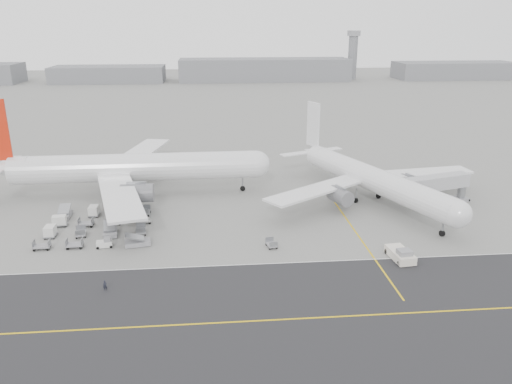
{
  "coord_description": "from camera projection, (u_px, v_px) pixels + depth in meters",
  "views": [
    {
      "loc": [
        4.25,
        -72.92,
        36.29
      ],
      "look_at": [
        11.98,
        12.0,
        7.24
      ],
      "focal_mm": 35.0,
      "sensor_mm": 36.0,
      "label": 1
    }
  ],
  "objects": [
    {
      "name": "stray_dolly",
      "position": [
        271.0,
        247.0,
        84.92
      ],
      "size": [
        1.95,
        2.66,
        1.48
      ],
      "primitive_type": null,
      "rotation": [
        0.0,
        0.0,
        0.21
      ],
      "color": "silver",
      "rests_on": "ground"
    },
    {
      "name": "ground_crew_a",
      "position": [
        105.0,
        286.0,
        70.9
      ],
      "size": [
        0.64,
        0.47,
        1.6
      ],
      "primitive_type": "imported",
      "rotation": [
        0.0,
        0.0,
        0.16
      ],
      "color": "black",
      "rests_on": "ground"
    },
    {
      "name": "horizon_buildings",
      "position": [
        249.0,
        81.0,
        327.75
      ],
      "size": [
        520.0,
        28.0,
        28.0
      ],
      "primitive_type": null,
      "color": "slate",
      "rests_on": "ground"
    },
    {
      "name": "airliner_a",
      "position": [
        129.0,
        168.0,
        108.94
      ],
      "size": [
        62.47,
        61.78,
        21.55
      ],
      "rotation": [
        0.0,
        0.0,
        1.58
      ],
      "color": "white",
      "rests_on": "ground"
    },
    {
      "name": "ground",
      "position": [
        189.0,
        261.0,
        80.08
      ],
      "size": [
        700.0,
        700.0,
        0.0
      ],
      "primitive_type": "plane",
      "color": "gray",
      "rests_on": "ground"
    },
    {
      "name": "airliner_b",
      "position": [
        370.0,
        178.0,
        105.26
      ],
      "size": [
        48.87,
        49.82,
        18.03
      ],
      "rotation": [
        0.0,
        0.0,
        0.37
      ],
      "color": "white",
      "rests_on": "ground"
    },
    {
      "name": "control_tower",
      "position": [
        353.0,
        54.0,
        333.23
      ],
      "size": [
        7.0,
        7.0,
        31.25
      ],
      "color": "slate",
      "rests_on": "ground"
    },
    {
      "name": "taxiway",
      "position": [
        223.0,
        323.0,
        63.56
      ],
      "size": [
        220.0,
        59.0,
        0.03
      ],
      "color": "#2A2A2D",
      "rests_on": "ground"
    },
    {
      "name": "jet_bridge",
      "position": [
        435.0,
        184.0,
        103.28
      ],
      "size": [
        17.28,
        7.77,
        6.48
      ],
      "rotation": [
        0.0,
        0.0,
        0.28
      ],
      "color": "gray",
      "rests_on": "ground"
    },
    {
      "name": "pushback_tug",
      "position": [
        401.0,
        254.0,
        80.2
      ],
      "size": [
        3.46,
        7.9,
        2.23
      ],
      "rotation": [
        0.0,
        0.0,
        0.11
      ],
      "color": "silver",
      "rests_on": "ground"
    },
    {
      "name": "gse_cluster",
      "position": [
        99.0,
        230.0,
        91.8
      ],
      "size": [
        25.44,
        24.65,
        2.16
      ],
      "primitive_type": null,
      "rotation": [
        0.0,
        0.0,
        0.08
      ],
      "color": "gray",
      "rests_on": "ground"
    }
  ]
}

